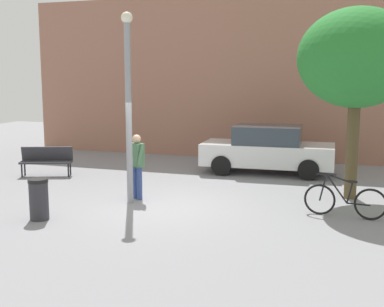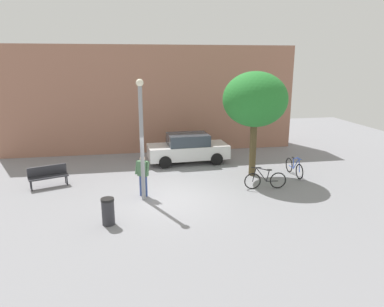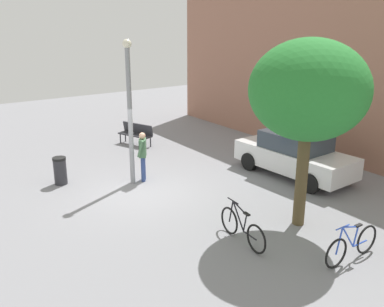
{
  "view_description": "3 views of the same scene",
  "coord_description": "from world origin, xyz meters",
  "px_view_note": "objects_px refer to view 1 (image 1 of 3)",
  "views": [
    {
      "loc": [
        4.46,
        -11.01,
        3.16
      ],
      "look_at": [
        0.51,
        0.77,
        1.21
      ],
      "focal_mm": 46.9,
      "sensor_mm": 36.0,
      "label": 1
    },
    {
      "loc": [
        -1.34,
        -13.16,
        5.29
      ],
      "look_at": [
        1.23,
        1.22,
        1.48
      ],
      "focal_mm": 33.48,
      "sensor_mm": 36.0,
      "label": 2
    },
    {
      "loc": [
        11.28,
        -5.97,
        5.26
      ],
      "look_at": [
        1.0,
        1.18,
        1.31
      ],
      "focal_mm": 40.4,
      "sensor_mm": 36.0,
      "label": 3
    }
  ],
  "objects_px": {
    "park_bench": "(47,159)",
    "bicycle_black": "(344,201)",
    "lamppost": "(128,98)",
    "person_by_lamppost": "(137,162)",
    "trash_bin": "(39,199)",
    "plaza_tree": "(357,59)",
    "parked_car_white": "(268,149)"
  },
  "relations": [
    {
      "from": "lamppost",
      "to": "person_by_lamppost",
      "type": "distance_m",
      "value": 1.68
    },
    {
      "from": "lamppost",
      "to": "plaza_tree",
      "type": "height_order",
      "value": "plaza_tree"
    },
    {
      "from": "person_by_lamppost",
      "to": "plaza_tree",
      "type": "relative_size",
      "value": 0.35
    },
    {
      "from": "park_bench",
      "to": "bicycle_black",
      "type": "xyz_separation_m",
      "value": [
        9.09,
        -1.91,
        -0.16
      ]
    },
    {
      "from": "parked_car_white",
      "to": "trash_bin",
      "type": "distance_m",
      "value": 7.91
    },
    {
      "from": "park_bench",
      "to": "lamppost",
      "type": "bearing_deg",
      "value": -29.39
    },
    {
      "from": "lamppost",
      "to": "person_by_lamppost",
      "type": "relative_size",
      "value": 2.78
    },
    {
      "from": "plaza_tree",
      "to": "trash_bin",
      "type": "height_order",
      "value": "plaza_tree"
    },
    {
      "from": "lamppost",
      "to": "parked_car_white",
      "type": "xyz_separation_m",
      "value": [
        2.57,
        4.91,
        -1.82
      ]
    },
    {
      "from": "park_bench",
      "to": "plaza_tree",
      "type": "distance_m",
      "value": 9.67
    },
    {
      "from": "person_by_lamppost",
      "to": "bicycle_black",
      "type": "relative_size",
      "value": 0.92
    },
    {
      "from": "lamppost",
      "to": "plaza_tree",
      "type": "distance_m",
      "value": 5.75
    },
    {
      "from": "park_bench",
      "to": "plaza_tree",
      "type": "relative_size",
      "value": 0.34
    },
    {
      "from": "park_bench",
      "to": "trash_bin",
      "type": "distance_m",
      "value": 5.04
    },
    {
      "from": "trash_bin",
      "to": "person_by_lamppost",
      "type": "bearing_deg",
      "value": 62.16
    },
    {
      "from": "trash_bin",
      "to": "lamppost",
      "type": "bearing_deg",
      "value": 57.91
    },
    {
      "from": "person_by_lamppost",
      "to": "park_bench",
      "type": "height_order",
      "value": "person_by_lamppost"
    },
    {
      "from": "bicycle_black",
      "to": "parked_car_white",
      "type": "distance_m",
      "value": 5.26
    },
    {
      "from": "park_bench",
      "to": "parked_car_white",
      "type": "height_order",
      "value": "parked_car_white"
    },
    {
      "from": "person_by_lamppost",
      "to": "trash_bin",
      "type": "height_order",
      "value": "person_by_lamppost"
    },
    {
      "from": "lamppost",
      "to": "bicycle_black",
      "type": "bearing_deg",
      "value": 3.61
    },
    {
      "from": "park_bench",
      "to": "bicycle_black",
      "type": "height_order",
      "value": "bicycle_black"
    },
    {
      "from": "bicycle_black",
      "to": "trash_bin",
      "type": "height_order",
      "value": "bicycle_black"
    },
    {
      "from": "bicycle_black",
      "to": "parked_car_white",
      "type": "xyz_separation_m",
      "value": [
        -2.55,
        4.59,
        0.39
      ]
    },
    {
      "from": "person_by_lamppost",
      "to": "bicycle_black",
      "type": "distance_m",
      "value": 5.14
    },
    {
      "from": "plaza_tree",
      "to": "trash_bin",
      "type": "xyz_separation_m",
      "value": [
        -6.47,
        -4.23,
        -3.1
      ]
    },
    {
      "from": "plaza_tree",
      "to": "trash_bin",
      "type": "distance_m",
      "value": 8.33
    },
    {
      "from": "bicycle_black",
      "to": "trash_bin",
      "type": "xyz_separation_m",
      "value": [
        -6.37,
        -2.33,
        0.08
      ]
    },
    {
      "from": "park_bench",
      "to": "trash_bin",
      "type": "height_order",
      "value": "park_bench"
    },
    {
      "from": "lamppost",
      "to": "park_bench",
      "type": "height_order",
      "value": "lamppost"
    },
    {
      "from": "plaza_tree",
      "to": "parked_car_white",
      "type": "distance_m",
      "value": 4.68
    },
    {
      "from": "park_bench",
      "to": "bicycle_black",
      "type": "relative_size",
      "value": 0.92
    }
  ]
}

